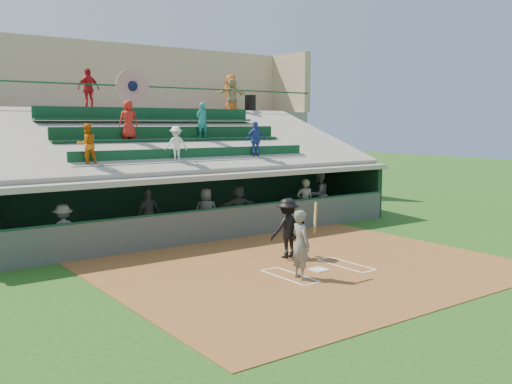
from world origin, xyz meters
TOP-DOWN VIEW (x-y plane):
  - ground at (0.00, 0.00)m, footprint 100.00×100.00m
  - dirt_slab at (0.00, 0.50)m, footprint 11.00×9.00m
  - home_plate at (0.00, 0.00)m, footprint 0.43×0.43m
  - batters_box_chalk at (0.00, 0.00)m, footprint 2.65×1.85m
  - dugout_floor at (0.00, 6.75)m, footprint 16.00×3.50m
  - concourse_slab at (0.00, 13.50)m, footprint 20.00×3.00m
  - grandstand at (-0.01, 10.51)m, footprint 20.40×10.40m
  - batter_at_plate at (-0.95, -0.35)m, footprint 0.88×0.77m
  - catcher at (0.44, 1.34)m, footprint 0.72×0.65m
  - home_umpire at (0.24, 1.66)m, footprint 1.18×0.72m
  - dugout_bench at (0.01, 7.92)m, footprint 13.40×1.04m
  - dugout_player_a at (-5.16, 5.56)m, footprint 1.06×0.65m
  - dugout_player_b at (-1.87, 6.68)m, footprint 1.08×0.70m
  - dugout_player_c at (0.02, 5.95)m, footprint 0.98×0.85m
  - dugout_player_d at (1.64, 6.32)m, footprint 1.58×0.64m
  - dugout_player_e at (4.16, 5.40)m, footprint 0.79×0.67m
  - dugout_player_f at (5.70, 6.29)m, footprint 1.04×0.85m
  - trash_bin at (7.08, 13.17)m, footprint 0.58×0.58m
  - concourse_staff_a at (-1.87, 12.15)m, footprint 1.04×0.58m
  - concourse_staff_b at (5.61, 12.77)m, footprint 0.98×0.74m
  - concourse_staff_c at (5.24, 12.12)m, footprint 1.56×0.82m

SIDE VIEW (x-z plane):
  - ground at x=0.00m, z-range 0.00..0.00m
  - dirt_slab at x=0.00m, z-range 0.00..0.02m
  - dugout_floor at x=0.00m, z-range 0.00..0.04m
  - batters_box_chalk at x=0.00m, z-range 0.02..0.03m
  - home_plate at x=0.00m, z-range 0.02..0.05m
  - dugout_bench at x=0.01m, z-range 0.04..0.44m
  - catcher at x=0.44m, z-range 0.02..1.22m
  - dugout_player_a at x=-5.16m, z-range 0.04..1.62m
  - dugout_player_d at x=1.64m, z-range 0.04..1.70m
  - dugout_player_c at x=0.02m, z-range 0.04..1.73m
  - dugout_player_b at x=-1.87m, z-range 0.04..1.75m
  - home_umpire at x=0.24m, z-range 0.02..1.80m
  - batter_at_plate at x=-0.95m, z-range -0.05..1.90m
  - dugout_player_e at x=4.16m, z-range 0.04..1.86m
  - dugout_player_f at x=5.70m, z-range 0.04..2.04m
  - grandstand at x=-0.01m, z-range -1.64..6.16m
  - concourse_slab at x=0.00m, z-range 0.00..4.60m
  - trash_bin at x=7.08m, z-range 4.60..5.47m
  - concourse_staff_c at x=5.24m, z-range 4.60..6.20m
  - concourse_staff_a at x=-1.87m, z-range 4.60..6.27m
  - concourse_staff_b at x=5.61m, z-range 4.60..6.42m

